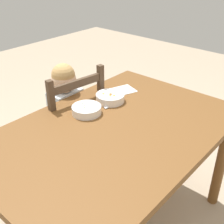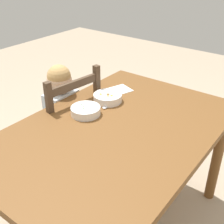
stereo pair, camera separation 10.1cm
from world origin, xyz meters
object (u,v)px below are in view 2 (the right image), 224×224
(dining_table, at_px, (115,143))
(spoon, at_px, (106,106))
(dining_chair, at_px, (66,133))
(child_figure, at_px, (65,112))
(bowl_of_carrots, at_px, (108,97))
(bowl_of_peas, at_px, (86,110))

(dining_table, relative_size, spoon, 10.83)
(dining_chair, bearing_deg, child_figure, -47.27)
(child_figure, bearing_deg, bowl_of_carrots, -70.14)
(child_figure, bearing_deg, dining_table, -103.34)
(spoon, bearing_deg, dining_table, -130.06)
(spoon, bearing_deg, dining_chair, 98.47)
(dining_chair, xyz_separation_m, spoon, (0.05, -0.33, 0.31))
(dining_chair, bearing_deg, bowl_of_carrots, -69.43)
(child_figure, distance_m, bowl_of_peas, 0.35)
(bowl_of_peas, bearing_deg, dining_table, -94.57)
(dining_chair, xyz_separation_m, bowl_of_carrots, (0.11, -0.30, 0.33))
(dining_table, bearing_deg, dining_chair, 77.54)
(dining_table, distance_m, dining_chair, 0.58)
(spoon, bearing_deg, bowl_of_peas, 167.56)
(dining_chair, height_order, bowl_of_carrots, dining_chair)
(child_figure, height_order, bowl_of_peas, child_figure)
(bowl_of_carrots, height_order, spoon, bowl_of_carrots)
(bowl_of_peas, height_order, spoon, bowl_of_peas)
(bowl_of_carrots, bearing_deg, bowl_of_peas, 179.98)
(dining_table, relative_size, bowl_of_carrots, 7.91)
(dining_chair, distance_m, bowl_of_carrots, 0.46)
(dining_chair, height_order, spoon, dining_chair)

